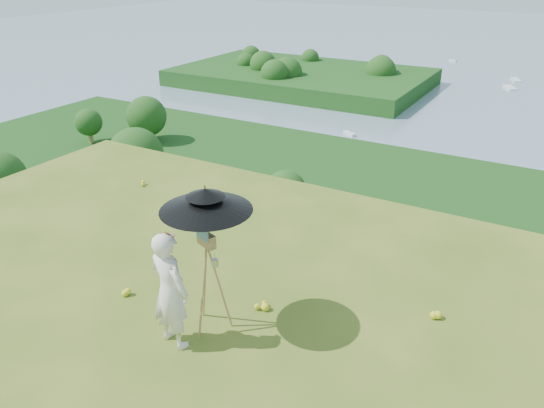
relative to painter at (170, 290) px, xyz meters
The scene contains 12 objects.
ground 1.40m from the painter, 133.59° to the right, with size 14.00×14.00×0.00m, color #45601B.
forest_slope 45.44m from the painter, 91.24° to the left, with size 140.00×56.00×22.00m, color #12390F.
shoreline_tier 82.89m from the painter, 90.57° to the left, with size 170.00×28.00×8.00m, color #6A6055.
peninsula 174.40m from the painter, 116.16° to the left, with size 90.00×60.00×12.00m, color #12390F, non-canonical shape.
slope_trees 37.74m from the painter, 91.24° to the left, with size 110.00×50.00×6.00m, color #164514, non-canonical shape.
harbor_town 80.21m from the painter, 90.57° to the left, with size 110.00×22.00×5.00m, color silver, non-canonical shape.
moored_boats 164.44m from the painter, 94.72° to the left, with size 140.00×140.00×0.70m, color silver, non-canonical shape.
wildflowers 1.23m from the painter, 144.50° to the right, with size 10.00×10.50×0.12m, color yellow, non-canonical shape.
painter is the anchor object (origin of this frame).
field_easel 0.61m from the painter, 66.61° to the left, with size 0.65×0.65×1.72m, color #A88446, non-canonical shape.
sun_umbrella 1.15m from the painter, 67.13° to the left, with size 1.28×1.28×0.87m, color black, non-canonical shape.
painter_cap 0.84m from the painter, ahead, with size 0.19×0.22×0.10m, color #C16974, non-canonical shape.
Camera 1 is at (4.97, -3.77, 5.04)m, focal length 35.00 mm.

